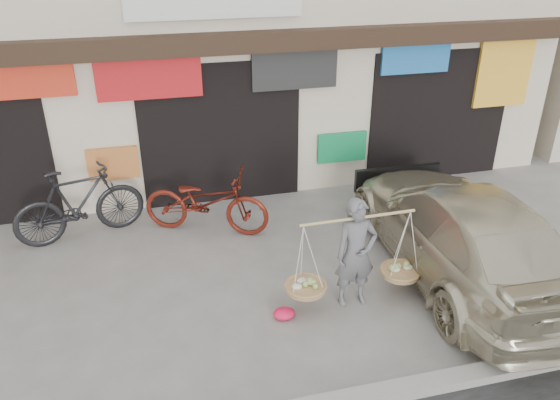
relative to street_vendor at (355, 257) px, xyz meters
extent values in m
plane|color=gray|center=(-1.29, 0.22, -0.75)|extent=(70.00, 70.00, 0.00)
cube|color=black|center=(-1.29, 3.57, 2.30)|extent=(14.00, 0.35, 0.35)
cube|color=black|center=(-1.29, 3.97, 0.60)|extent=(3.00, 0.60, 2.70)
cube|color=black|center=(3.21, 3.97, 0.60)|extent=(3.00, 0.60, 2.70)
cube|color=red|center=(-4.49, 3.64, 1.85)|extent=(1.60, 0.08, 0.60)
cube|color=red|center=(-2.49, 3.64, 1.75)|extent=(1.80, 0.08, 0.70)
cube|color=#262626|center=(0.11, 3.64, 1.75)|extent=(1.60, 0.08, 0.70)
cube|color=#206CB5|center=(2.51, 3.64, 1.85)|extent=(1.40, 0.08, 0.60)
cube|color=yellow|center=(4.51, 3.64, 1.45)|extent=(1.20, 0.08, 1.40)
cube|color=#CA6F31|center=(-3.29, 3.64, 0.25)|extent=(0.90, 0.08, 0.60)
cube|color=#13874A|center=(1.11, 3.64, 0.15)|extent=(1.00, 0.08, 0.60)
cube|color=silver|center=(-1.29, 3.64, 2.95)|extent=(3.00, 0.08, 0.50)
imported|color=slate|center=(0.00, 0.00, 0.06)|extent=(0.60, 0.40, 1.64)
cylinder|color=tan|center=(0.00, 0.00, 0.62)|extent=(1.65, 0.07, 0.04)
cylinder|color=tan|center=(-0.72, -0.01, -0.37)|extent=(0.56, 0.56, 0.07)
ellipsoid|color=#A5BF66|center=(-0.72, -0.01, -0.31)|extent=(0.39, 0.39, 0.10)
cylinder|color=tan|center=(0.72, 0.01, -0.37)|extent=(0.56, 0.56, 0.07)
ellipsoid|color=#A5BF66|center=(0.72, 0.01, -0.31)|extent=(0.39, 0.39, 0.10)
imported|color=black|center=(-3.87, 2.87, -0.10)|extent=(2.26, 1.15, 1.30)
imported|color=#5C190F|center=(-1.76, 2.54, -0.17)|extent=(2.34, 1.60, 1.16)
imported|color=beige|center=(1.85, 0.36, -0.03)|extent=(2.16, 5.02, 1.44)
cube|color=black|center=(1.92, 2.72, -0.20)|extent=(1.70, 0.15, 0.45)
cube|color=silver|center=(1.92, 2.78, -0.30)|extent=(0.45, 0.03, 0.12)
ellipsoid|color=#F81749|center=(-1.05, -0.11, -0.68)|extent=(0.31, 0.25, 0.14)
camera|label=1|loc=(-2.57, -5.93, 4.13)|focal=35.00mm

